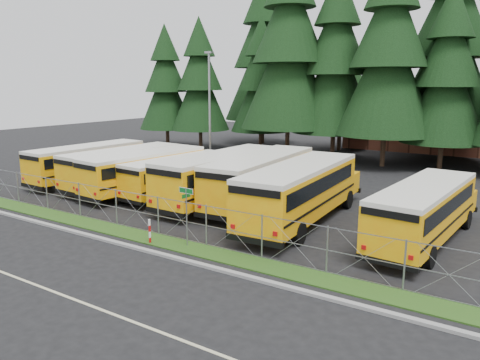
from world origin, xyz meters
name	(u,v)px	position (x,y,z in m)	size (l,w,h in m)	color
ground	(187,233)	(0.00, 0.00, 0.00)	(120.00, 120.00, 0.00)	black
curb	(144,250)	(0.00, -3.10, 0.06)	(50.00, 0.25, 0.12)	gray
grass_verge	(165,242)	(0.00, -1.70, 0.03)	(50.00, 1.40, 0.06)	#1C4313
road_lane_line	(49,290)	(0.00, -8.00, 0.01)	(50.00, 0.12, 0.01)	beige
chainlink_fence	(174,219)	(0.00, -1.00, 1.00)	(44.00, 0.10, 2.00)	gray
brick_building	(452,124)	(6.00, 40.00, 3.00)	(22.00, 10.00, 6.00)	brown
bus_0	(92,164)	(-14.21, 5.91, 1.44)	(2.59, 10.96, 2.87)	#FF9C08
bus_1	(127,168)	(-10.47, 5.99, 1.44)	(2.59, 10.95, 2.87)	#FF9C08
bus_2	(149,172)	(-7.92, 5.63, 1.44)	(2.60, 11.02, 2.89)	#FF9C08
bus_3	(182,176)	(-5.52, 6.30, 1.32)	(2.37, 10.05, 2.63)	#FF9C08
bus_4	(225,178)	(-1.99, 6.30, 1.59)	(2.87, 12.15, 3.18)	#FF9C08
bus_5	(264,180)	(0.46, 7.00, 1.59)	(2.87, 12.16, 3.19)	#FF9C08
bus_6	(303,193)	(4.08, 5.02, 1.63)	(2.93, 12.42, 3.26)	#FF9C08
bus_east	(426,213)	(10.44, 5.12, 1.44)	(2.60, 11.01, 2.89)	#FF9C08
street_sign	(186,204)	(1.26, -1.52, 2.03)	(0.84, 0.55, 2.81)	gray
striped_bollard	(150,231)	(-0.48, -2.18, 0.60)	(0.11, 0.11, 1.20)	#B20C0C
light_standard	(210,107)	(-9.68, 15.12, 5.50)	(0.70, 0.35, 10.14)	gray
conifer_0	(166,86)	(-23.59, 25.19, 7.17)	(6.49, 6.49, 14.34)	black
conifer_1	(200,84)	(-18.88, 25.66, 7.44)	(6.73, 6.73, 14.89)	black
conifer_2	(261,84)	(-12.19, 28.13, 7.41)	(6.70, 6.70, 14.82)	black
conifer_3	(289,53)	(-7.14, 24.91, 10.44)	(9.44, 9.44, 20.88)	black
conifer_4	(336,66)	(-2.82, 26.43, 9.18)	(8.30, 8.30, 18.36)	black
conifer_5	(389,57)	(2.58, 25.13, 9.78)	(8.85, 8.85, 19.56)	black
conifer_6	(447,78)	(7.31, 26.42, 7.96)	(7.20, 7.20, 15.92)	black
conifer_10	(263,60)	(-15.19, 33.71, 10.35)	(9.36, 9.36, 20.69)	black
conifer_11	(342,81)	(-4.77, 33.23, 7.75)	(7.01, 7.01, 15.50)	black
conifer_12	(450,46)	(6.64, 30.49, 10.84)	(9.80, 9.80, 21.67)	black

